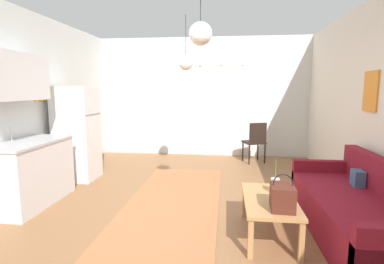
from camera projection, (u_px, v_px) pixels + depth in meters
The scene contains 12 objects.
ground_plane at pixel (177, 227), 3.54m from camera, with size 5.49×8.06×0.10m, color #8E603D.
wall_back at pixel (204, 98), 7.05m from camera, with size 5.09×0.13×2.77m.
area_rug at pixel (172, 206), 4.03m from camera, with size 1.28×3.68×0.01m, color #B26B42.
couch at pixel (361, 213), 3.17m from camera, with size 0.85×2.14×0.82m.
coffee_table at pixel (269, 203), 3.18m from camera, with size 0.54×1.02×0.43m.
bamboo_vase at pixel (275, 185), 3.34m from camera, with size 0.10×0.10×0.39m.
handbag at pixel (282, 197), 2.88m from camera, with size 0.24×0.31×0.35m.
refrigerator at pixel (77, 133), 5.17m from camera, with size 0.66×0.60×1.63m.
kitchen_counter at pixel (26, 149), 4.02m from camera, with size 0.62×1.27×2.06m.
accent_chair at pixel (255, 140), 6.34m from camera, with size 0.53×0.52×0.88m.
pendant_lamp_near at pixel (201, 34), 3.31m from camera, with size 0.26×0.26×0.71m.
pendant_lamp_far at pixel (186, 63), 4.88m from camera, with size 0.24×0.24×0.89m.
Camera 1 is at (0.57, -3.30, 1.59)m, focal length 27.72 mm.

